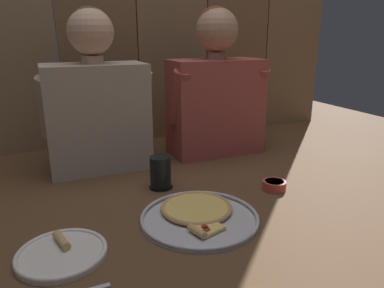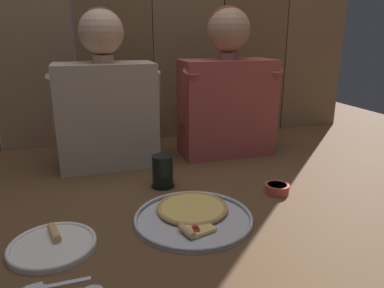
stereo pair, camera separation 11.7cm
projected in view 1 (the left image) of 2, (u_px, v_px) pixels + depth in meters
The scene contains 7 objects.
ground_plane at pixel (210, 206), 1.15m from camera, with size 3.20×3.20×0.00m, color brown.
pizza_tray at pixel (199, 214), 1.07m from camera, with size 0.35×0.35×0.03m.
dinner_plate at pixel (62, 253), 0.88m from camera, with size 0.22×0.22×0.03m.
drinking_glass at pixel (161, 172), 1.27m from camera, with size 0.09×0.09×0.12m.
dipping_bowl at pixel (274, 185), 1.26m from camera, with size 0.08×0.08×0.03m.
diner_left at pixel (96, 101), 1.40m from camera, with size 0.42×0.22×0.62m.
diner_right at pixel (216, 89), 1.59m from camera, with size 0.44×0.22×0.64m.
Camera 1 is at (-0.46, -0.93, 0.52)m, focal length 33.74 mm.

